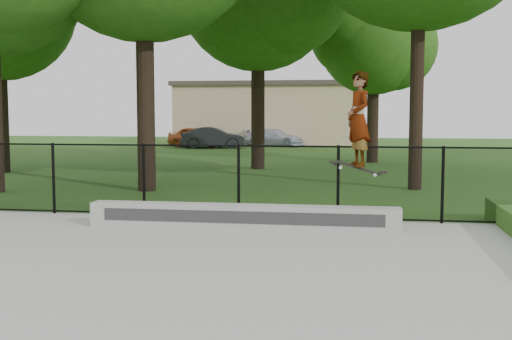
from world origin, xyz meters
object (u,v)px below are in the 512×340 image
object	(u,v)px
car_b	(214,138)
car_c	(274,138)
car_a	(198,137)
skater_airborne	(358,121)
grind_ledge	(242,217)

from	to	relation	value
car_b	car_c	size ratio (longest dim) A/B	0.99
car_a	skater_airborne	world-z (taller)	skater_airborne
car_a	skater_airborne	size ratio (longest dim) A/B	2.04
car_a	car_b	world-z (taller)	same
car_b	skater_airborne	bearing A→B (deg)	-172.75
car_a	car_b	xyz separation A→B (m)	(1.23, -1.00, 0.00)
grind_ledge	skater_airborne	bearing A→B (deg)	-0.94
skater_airborne	car_b	bearing A→B (deg)	107.97
grind_ledge	car_c	bearing A→B (deg)	96.30
grind_ledge	car_a	distance (m)	29.29
grind_ledge	car_c	size ratio (longest dim) A/B	1.58
car_c	skater_airborne	size ratio (longest dim) A/B	1.93
grind_ledge	car_c	distance (m)	30.04
skater_airborne	grind_ledge	bearing A→B (deg)	179.06
car_c	car_b	bearing A→B (deg)	145.32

